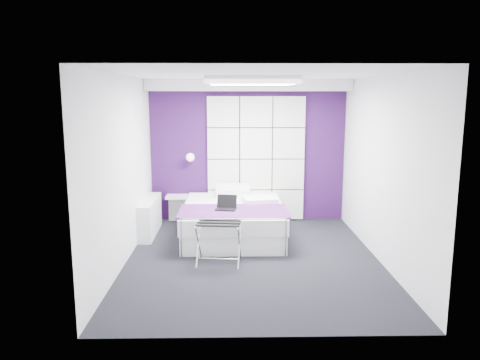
% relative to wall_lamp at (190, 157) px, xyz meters
% --- Properties ---
extents(floor, '(4.40, 4.40, 0.00)m').
position_rel_wall_lamp_xyz_m(floor, '(1.05, -2.06, -1.22)').
color(floor, black).
rests_on(floor, ground).
extents(ceiling, '(4.40, 4.40, 0.00)m').
position_rel_wall_lamp_xyz_m(ceiling, '(1.05, -2.06, 1.38)').
color(ceiling, white).
rests_on(ceiling, wall_back).
extents(wall_back, '(3.60, 0.00, 3.60)m').
position_rel_wall_lamp_xyz_m(wall_back, '(1.05, 0.14, 0.08)').
color(wall_back, silver).
rests_on(wall_back, floor).
extents(wall_left, '(0.00, 4.40, 4.40)m').
position_rel_wall_lamp_xyz_m(wall_left, '(-0.75, -2.06, 0.08)').
color(wall_left, silver).
rests_on(wall_left, floor).
extents(wall_right, '(0.00, 4.40, 4.40)m').
position_rel_wall_lamp_xyz_m(wall_right, '(2.85, -2.06, 0.08)').
color(wall_right, silver).
rests_on(wall_right, floor).
extents(accent_wall, '(3.58, 0.02, 2.58)m').
position_rel_wall_lamp_xyz_m(accent_wall, '(1.05, 0.13, 0.08)').
color(accent_wall, '#2F0E40').
rests_on(accent_wall, wall_back).
extents(soffit, '(3.58, 0.50, 0.20)m').
position_rel_wall_lamp_xyz_m(soffit, '(1.05, -0.11, 1.28)').
color(soffit, white).
rests_on(soffit, wall_back).
extents(headboard, '(1.80, 0.08, 2.30)m').
position_rel_wall_lamp_xyz_m(headboard, '(1.20, 0.08, -0.05)').
color(headboard, silver).
rests_on(headboard, wall_back).
extents(skylight, '(1.36, 0.86, 0.12)m').
position_rel_wall_lamp_xyz_m(skylight, '(1.05, -1.46, 1.33)').
color(skylight, white).
rests_on(skylight, ceiling).
extents(wall_lamp, '(0.15, 0.15, 0.15)m').
position_rel_wall_lamp_xyz_m(wall_lamp, '(0.00, 0.00, 0.00)').
color(wall_lamp, white).
rests_on(wall_lamp, wall_back).
extents(radiator, '(0.22, 1.20, 0.60)m').
position_rel_wall_lamp_xyz_m(radiator, '(-0.64, -0.76, -0.92)').
color(radiator, white).
rests_on(radiator, floor).
extents(bed, '(1.68, 2.03, 0.71)m').
position_rel_wall_lamp_xyz_m(bed, '(0.77, -0.93, -0.92)').
color(bed, white).
rests_on(bed, floor).
extents(nightstand, '(0.40, 0.31, 0.04)m').
position_rel_wall_lamp_xyz_m(nightstand, '(-0.26, -0.04, -0.73)').
color(nightstand, white).
rests_on(nightstand, wall_back).
extents(luggage_rack, '(0.59, 0.44, 0.59)m').
position_rel_wall_lamp_xyz_m(luggage_rack, '(0.57, -2.20, -0.93)').
color(luggage_rack, silver).
rests_on(luggage_rack, floor).
extents(laptop, '(0.31, 0.22, 0.22)m').
position_rel_wall_lamp_xyz_m(laptop, '(0.66, -1.35, -0.59)').
color(laptop, black).
rests_on(laptop, bed).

